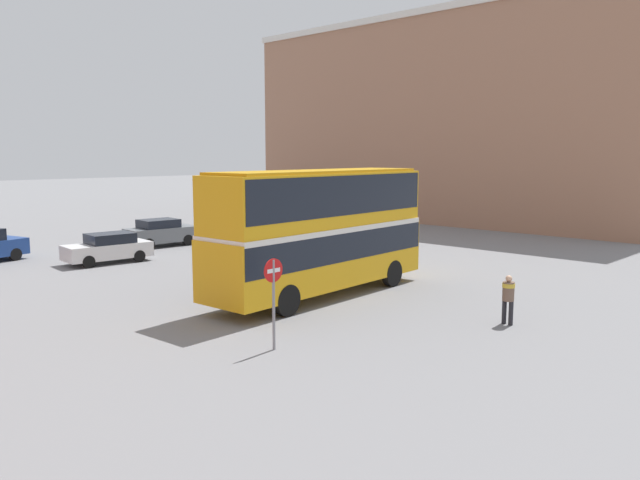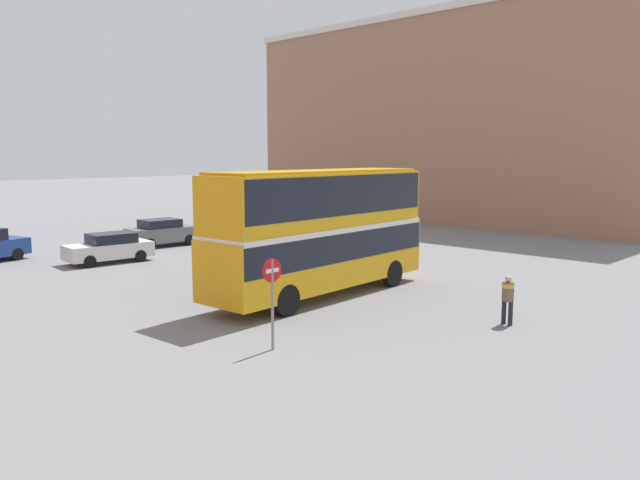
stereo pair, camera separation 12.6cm
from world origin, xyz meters
name	(u,v)px [view 1 (the left image)]	position (x,y,z in m)	size (l,w,h in m)	color
ground_plane	(282,303)	(0.00, 0.00, 0.00)	(240.00, 240.00, 0.00)	slate
building_row_right	(448,121)	(30.26, 12.18, 8.15)	(10.46, 34.47, 16.27)	#9E7056
double_decker_bus	(320,224)	(1.81, -0.21, 2.76)	(10.29, 3.08, 4.81)	gold
pedestrian_foreground	(508,294)	(2.99, -7.36, 0.98)	(0.43, 0.43, 1.60)	#232328
parked_car_kerb_near	(161,232)	(4.79, 15.63, 0.82)	(4.20, 2.12, 1.61)	slate
parked_car_kerb_far	(108,248)	(-0.17, 12.55, 0.75)	(4.29, 2.15, 1.48)	silver
no_entry_sign	(273,288)	(-3.91, -3.88, 1.75)	(0.67, 0.08, 2.58)	gray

